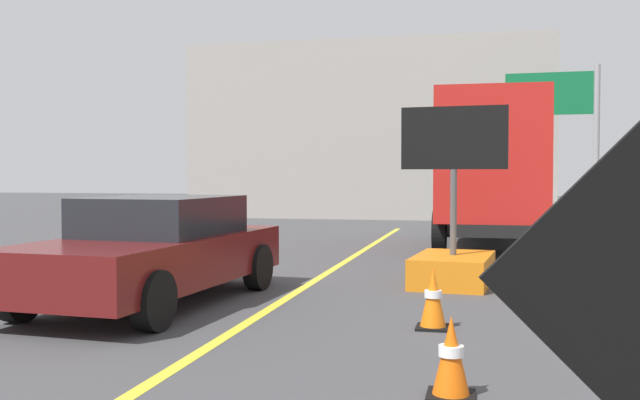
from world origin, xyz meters
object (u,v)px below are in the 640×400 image
Objects in this scene: pickup_car at (155,250)px; highway_guide_sign at (570,117)px; arrow_board_trailer at (453,253)px; traffic_cone_mid_lane at (451,357)px; box_truck at (491,167)px; traffic_cone_far_lane at (433,299)px.

highway_guide_sign is (6.67, 14.81, 2.73)m from pickup_car.
highway_guide_sign is (2.96, 12.31, 2.94)m from arrow_board_trailer.
arrow_board_trailer is 5.73m from traffic_cone_mid_lane.
box_truck is 1.32× the size of highway_guide_sign.
box_truck reaches higher than traffic_cone_mid_lane.
highway_guide_sign reaches higher than traffic_cone_mid_lane.
traffic_cone_mid_lane is 2.46m from traffic_cone_far_lane.
traffic_cone_far_lane reaches higher than traffic_cone_mid_lane.
highway_guide_sign is 8.06× the size of traffic_cone_mid_lane.
traffic_cone_far_lane is at bearing -101.01° from highway_guide_sign.
box_truck is 12.02m from traffic_cone_mid_lane.
arrow_board_trailer is 0.54× the size of highway_guide_sign.
box_truck is 10.63× the size of traffic_cone_mid_lane.
highway_guide_sign reaches higher than box_truck.
box_truck reaches higher than pickup_car.
highway_guide_sign is at bearing 68.85° from box_truck.
pickup_car is at bearing -114.24° from highway_guide_sign.
traffic_cone_far_lane is (-3.03, -15.60, -3.10)m from highway_guide_sign.
arrow_board_trailer is at bearing 92.31° from traffic_cone_mid_lane.
arrow_board_trailer is 4.47m from pickup_car.
traffic_cone_mid_lane is 0.93× the size of traffic_cone_far_lane.
pickup_car is 16.47m from highway_guide_sign.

